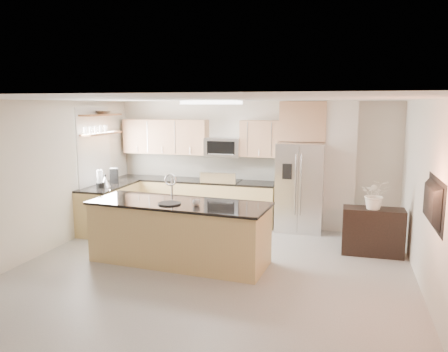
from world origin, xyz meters
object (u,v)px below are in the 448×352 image
(cup, at_px, (196,203))
(coffee_maker, at_px, (114,176))
(television, at_px, (428,203))
(kettle, at_px, (105,181))
(blender, at_px, (100,180))
(flower_vase, at_px, (376,187))
(refrigerator, at_px, (300,187))
(platter, at_px, (169,204))
(credenza, at_px, (373,231))
(bowl, at_px, (103,112))
(range, at_px, (222,202))
(island, at_px, (179,232))
(microwave, at_px, (223,147))

(cup, distance_m, coffee_maker, 3.01)
(coffee_maker, relative_size, television, 0.28)
(cup, bearing_deg, kettle, 150.99)
(blender, height_order, flower_vase, flower_vase)
(refrigerator, xyz_separation_m, television, (1.85, -3.07, 0.46))
(cup, height_order, flower_vase, flower_vase)
(blender, bearing_deg, cup, -26.50)
(platter, distance_m, flower_vase, 3.40)
(coffee_maker, bearing_deg, platter, -42.06)
(credenza, bearing_deg, bowl, 175.46)
(range, bearing_deg, television, -41.64)
(bowl, bearing_deg, blender, -71.01)
(blender, bearing_deg, island, -27.19)
(kettle, height_order, television, television)
(range, distance_m, cup, 2.66)
(blender, xyz_separation_m, television, (5.58, -1.75, 0.28))
(blender, distance_m, television, 5.86)
(flower_vase, bearing_deg, kettle, -179.99)
(island, relative_size, bowl, 7.91)
(microwave, height_order, kettle, microwave)
(island, xyz_separation_m, blender, (-2.07, 1.07, 0.57))
(platter, xyz_separation_m, television, (3.60, -0.51, 0.35))
(island, distance_m, credenza, 3.26)
(platter, bearing_deg, island, 61.73)
(range, relative_size, microwave, 1.50)
(refrigerator, xyz_separation_m, cup, (-1.32, -2.53, 0.15))
(platter, height_order, blender, blender)
(platter, distance_m, kettle, 2.35)
(coffee_maker, relative_size, bowl, 0.82)
(flower_vase, bearing_deg, coffee_maker, 174.86)
(refrigerator, distance_m, cup, 2.86)
(cup, height_order, kettle, kettle)
(credenza, bearing_deg, refrigerator, 138.66)
(cup, distance_m, television, 3.23)
(microwave, xyz_separation_m, coffee_maker, (-2.09, -0.93, -0.56))
(blender, distance_m, flower_vase, 5.10)
(blender, height_order, bowl, bowl)
(kettle, distance_m, flower_vase, 5.05)
(range, bearing_deg, blender, -146.48)
(cup, xyz_separation_m, television, (3.17, -0.54, 0.31))
(range, height_order, bowl, bowl)
(range, xyz_separation_m, credenza, (3.02, -1.21, -0.07))
(credenza, height_order, kettle, kettle)
(island, relative_size, television, 2.73)
(bowl, distance_m, television, 6.27)
(microwave, bearing_deg, platter, -91.96)
(island, bearing_deg, television, -7.10)
(range, xyz_separation_m, coffee_maker, (-2.09, -0.81, 0.59))
(flower_vase, bearing_deg, microwave, 155.29)
(coffee_maker, bearing_deg, refrigerator, 11.43)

